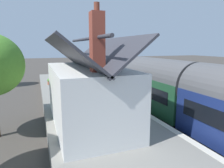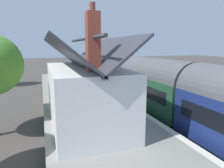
# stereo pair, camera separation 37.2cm
# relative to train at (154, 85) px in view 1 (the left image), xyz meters

# --- Properties ---
(ground_plane) EXTENTS (160.00, 160.00, 0.00)m
(ground_plane) POSITION_rel_train_xyz_m (2.96, 0.90, -2.21)
(ground_plane) COLOR #423D38
(platform) EXTENTS (32.00, 6.18, 0.99)m
(platform) POSITION_rel_train_xyz_m (2.96, 4.99, -1.72)
(platform) COLOR gray
(platform) RESTS_ON ground
(platform_edge_coping) EXTENTS (32.00, 0.36, 0.02)m
(platform_edge_coping) POSITION_rel_train_xyz_m (2.96, 2.08, -1.22)
(platform_edge_coping) COLOR beige
(platform_edge_coping) RESTS_ON platform
(rail_near) EXTENTS (52.00, 0.08, 0.14)m
(rail_near) POSITION_rel_train_xyz_m (2.96, -0.72, -2.14)
(rail_near) COLOR gray
(rail_near) RESTS_ON ground
(rail_far) EXTENTS (52.00, 0.08, 0.14)m
(rail_far) POSITION_rel_train_xyz_m (2.96, 0.72, -2.14)
(rail_far) COLOR gray
(rail_far) RESTS_ON ground
(train) EXTENTS (25.03, 2.73, 4.32)m
(train) POSITION_rel_train_xyz_m (0.00, 0.00, 0.00)
(train) COLOR black
(train) RESTS_ON ground
(station_building) EXTENTS (7.68, 3.82, 5.98)m
(station_building) POSITION_rel_train_xyz_m (-2.69, 5.87, 0.46)
(station_building) COLOR white
(station_building) RESTS_ON platform
(bench_platform_end) EXTENTS (1.42, 0.49, 0.88)m
(bench_platform_end) POSITION_rel_train_xyz_m (9.03, 3.93, -0.75)
(bench_platform_end) COLOR #26727F
(bench_platform_end) RESTS_ON platform
(bench_mid_platform) EXTENTS (1.42, 0.50, 0.88)m
(bench_mid_platform) POSITION_rel_train_xyz_m (4.46, 3.90, -0.75)
(bench_mid_platform) COLOR #26727F
(bench_mid_platform) RESTS_ON platform
(planter_bench_right) EXTENTS (0.66, 0.66, 0.90)m
(planter_bench_right) POSITION_rel_train_xyz_m (4.41, 5.68, -0.78)
(planter_bench_right) COLOR teal
(planter_bench_right) RESTS_ON platform
(planter_under_sign) EXTENTS (0.50, 0.50, 0.76)m
(planter_under_sign) POSITION_rel_train_xyz_m (12.23, 3.85, -0.81)
(planter_under_sign) COLOR teal
(planter_under_sign) RESTS_ON platform
(planter_edge_near) EXTENTS (0.45, 0.45, 0.73)m
(planter_edge_near) POSITION_rel_train_xyz_m (10.03, 7.16, -0.88)
(planter_edge_near) COLOR #9E5138
(planter_edge_near) RESTS_ON platform
(planter_edge_far) EXTENTS (0.36, 0.36, 0.61)m
(planter_edge_far) POSITION_rel_train_xyz_m (0.42, 2.40, -0.93)
(planter_edge_far) COLOR #9E5138
(planter_edge_far) RESTS_ON platform
(lamp_post_platform) EXTENTS (0.32, 0.50, 4.00)m
(lamp_post_platform) POSITION_rel_train_xyz_m (6.55, 2.65, 1.53)
(lamp_post_platform) COLOR black
(lamp_post_platform) RESTS_ON platform
(station_sign_board) EXTENTS (0.96, 0.06, 1.57)m
(station_sign_board) POSITION_rel_train_xyz_m (11.10, 2.95, -0.04)
(station_sign_board) COLOR black
(station_sign_board) RESTS_ON platform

